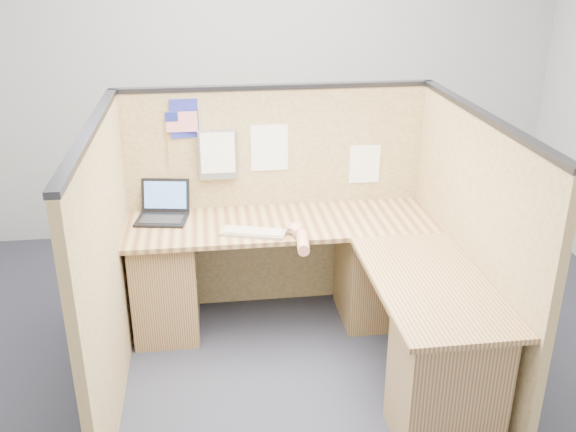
{
  "coord_description": "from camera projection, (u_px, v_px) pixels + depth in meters",
  "views": [
    {
      "loc": [
        -0.45,
        -3.0,
        2.33
      ],
      "look_at": [
        0.02,
        0.5,
        0.84
      ],
      "focal_mm": 40.0,
      "sensor_mm": 36.0,
      "label": 1
    }
  ],
  "objects": [
    {
      "name": "keyboard",
      "position": [
        253.0,
        232.0,
        3.85
      ],
      "size": [
        0.41,
        0.24,
        0.03
      ],
      "rotation": [
        0.0,
        0.0,
        -0.3
      ],
      "color": "gray",
      "rests_on": "l_desk"
    },
    {
      "name": "hand_forearm",
      "position": [
        300.0,
        238.0,
        3.73
      ],
      "size": [
        0.1,
        0.37,
        0.08
      ],
      "color": "tan",
      "rests_on": "l_desk"
    },
    {
      "name": "american_flag",
      "position": [
        178.0,
        124.0,
        3.99
      ],
      "size": [
        0.2,
        0.01,
        0.35
      ],
      "color": "olive",
      "rests_on": "cubicle_partitions"
    },
    {
      "name": "file_holder",
      "position": [
        218.0,
        155.0,
        4.09
      ],
      "size": [
        0.25,
        0.05,
        0.32
      ],
      "color": "slate",
      "rests_on": "cubicle_partitions"
    },
    {
      "name": "l_desk",
      "position": [
        320.0,
        297.0,
        3.83
      ],
      "size": [
        1.95,
        1.75,
        0.73
      ],
      "color": "brown",
      "rests_on": "floor"
    },
    {
      "name": "paper_left",
      "position": [
        269.0,
        148.0,
        4.15
      ],
      "size": [
        0.24,
        0.0,
        0.31
      ],
      "primitive_type": "cube",
      "rotation": [
        0.0,
        0.0,
        0.0
      ],
      "color": "white",
      "rests_on": "cubicle_partitions"
    },
    {
      "name": "paper_right",
      "position": [
        365.0,
        164.0,
        4.28
      ],
      "size": [
        0.2,
        0.01,
        0.26
      ],
      "primitive_type": "cube",
      "rotation": [
        0.0,
        0.0,
        -0.03
      ],
      "color": "white",
      "rests_on": "cubicle_partitions"
    },
    {
      "name": "floor",
      "position": [
        297.0,
        383.0,
        3.7
      ],
      "size": [
        5.0,
        5.0,
        0.0
      ],
      "primitive_type": "plane",
      "color": "#1F222C",
      "rests_on": "ground"
    },
    {
      "name": "laptop",
      "position": [
        162.0,
        209.0,
        4.08
      ],
      "size": [
        0.35,
        0.35,
        0.23
      ],
      "rotation": [
        0.0,
        0.0,
        -0.17
      ],
      "color": "black",
      "rests_on": "l_desk"
    },
    {
      "name": "wall_back",
      "position": [
        258.0,
        70.0,
        5.22
      ],
      "size": [
        5.0,
        0.0,
        5.0
      ],
      "primitive_type": "plane",
      "rotation": [
        1.57,
        0.0,
        0.0
      ],
      "color": "#9EA1A3",
      "rests_on": "floor"
    },
    {
      "name": "mouse",
      "position": [
        296.0,
        231.0,
        3.85
      ],
      "size": [
        0.11,
        0.09,
        0.04
      ],
      "primitive_type": "ellipsoid",
      "rotation": [
        0.0,
        0.0,
        -0.26
      ],
      "color": "#BCBCC0",
      "rests_on": "l_desk"
    },
    {
      "name": "cubicle_partitions",
      "position": [
        287.0,
        232.0,
        3.79
      ],
      "size": [
        2.06,
        1.83,
        1.53
      ],
      "color": "olive",
      "rests_on": "floor"
    },
    {
      "name": "blue_poster",
      "position": [
        185.0,
        119.0,
        4.0
      ],
      "size": [
        0.19,
        0.02,
        0.25
      ],
      "primitive_type": "cube",
      "rotation": [
        0.0,
        0.0,
        0.1
      ],
      "color": "navy",
      "rests_on": "cubicle_partitions"
    }
  ]
}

